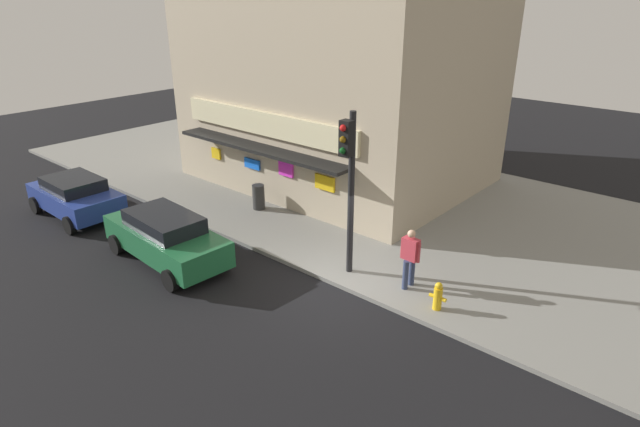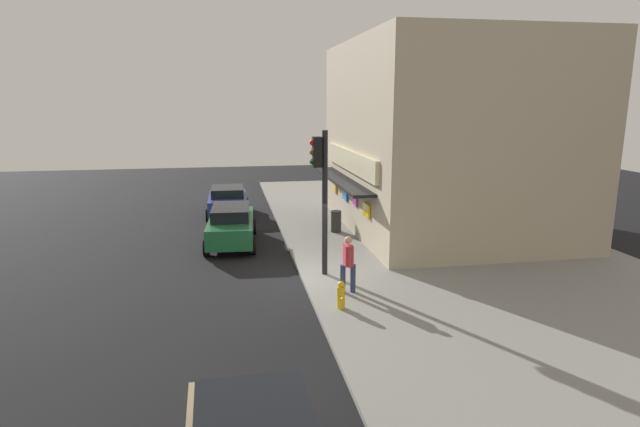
% 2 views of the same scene
% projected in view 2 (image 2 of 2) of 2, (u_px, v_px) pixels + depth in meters
% --- Properties ---
extents(ground_plane, '(61.29, 61.29, 0.00)m').
position_uv_depth(ground_plane, '(302.00, 282.00, 16.91)').
color(ground_plane, black).
extents(sidewalk, '(40.86, 12.26, 0.13)m').
position_uv_depth(sidewalk, '(479.00, 269.00, 17.96)').
color(sidewalk, gray).
rests_on(sidewalk, ground_plane).
extents(corner_building, '(11.16, 9.27, 8.09)m').
position_uv_depth(corner_building, '(445.00, 137.00, 22.90)').
color(corner_building, tan).
rests_on(corner_building, sidewalk).
extents(traffic_light, '(0.32, 0.58, 4.69)m').
position_uv_depth(traffic_light, '(321.00, 183.00, 16.62)').
color(traffic_light, black).
rests_on(traffic_light, sidewalk).
extents(fire_hydrant, '(0.47, 0.23, 0.77)m').
position_uv_depth(fire_hydrant, '(341.00, 295.00, 14.37)').
color(fire_hydrant, gold).
rests_on(fire_hydrant, sidewalk).
extents(trash_can, '(0.45, 0.45, 0.93)m').
position_uv_depth(trash_can, '(336.00, 221.00, 22.71)').
color(trash_can, '#2D2D2D').
rests_on(trash_can, sidewalk).
extents(pedestrian, '(0.61, 0.47, 1.72)m').
position_uv_depth(pedestrian, '(348.00, 261.00, 15.44)').
color(pedestrian, navy).
rests_on(pedestrian, sidewalk).
extents(parked_car_green, '(4.63, 2.18, 1.57)m').
position_uv_depth(parked_car_green, '(231.00, 224.00, 21.17)').
color(parked_car_green, '#1E6038').
rests_on(parked_car_green, ground_plane).
extents(parked_car_blue, '(3.93, 2.13, 1.45)m').
position_uv_depth(parked_car_blue, '(228.00, 200.00, 26.49)').
color(parked_car_blue, navy).
rests_on(parked_car_blue, ground_plane).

